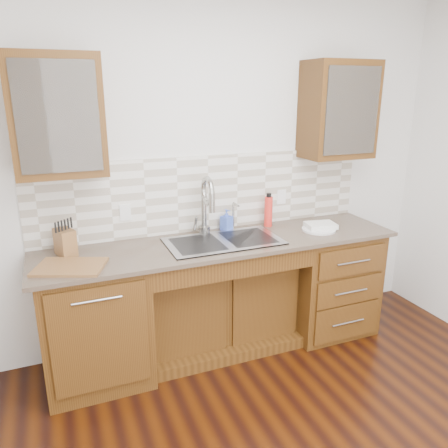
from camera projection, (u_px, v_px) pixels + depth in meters
name	position (u px, v px, depth m)	size (l,w,h in m)	color
wall_back	(205.00, 174.00, 3.43)	(4.00, 0.10, 2.70)	white
base_cabinet_left	(95.00, 321.00, 3.04)	(0.70, 0.62, 0.88)	#593014
base_cabinet_center	(218.00, 303.00, 3.48)	(1.20, 0.44, 0.70)	#593014
base_cabinet_right	(326.00, 279.00, 3.71)	(0.70, 0.62, 0.88)	#593014
countertop	(223.00, 243.00, 3.23)	(2.70, 0.65, 0.03)	#84705B
backsplash	(208.00, 193.00, 3.41)	(2.70, 0.02, 0.59)	beige
sink	(223.00, 253.00, 3.24)	(0.84, 0.46, 0.19)	#9E9EA5
faucet	(204.00, 209.00, 3.33)	(0.04, 0.04, 0.40)	#999993
filter_tap	(233.00, 215.00, 3.45)	(0.02, 0.02, 0.24)	#999993
upper_cabinet_left	(57.00, 116.00, 2.72)	(0.55, 0.34, 0.75)	#593014
upper_cabinet_right	(338.00, 110.00, 3.46)	(0.55, 0.34, 0.75)	#593014
outlet_left	(125.00, 212.00, 3.20)	(0.08, 0.01, 0.12)	white
outlet_right	(281.00, 197.00, 3.66)	(0.08, 0.01, 0.12)	white
soap_bottle	(227.00, 220.00, 3.45)	(0.08, 0.08, 0.17)	#4160CC
water_bottle	(268.00, 212.00, 3.54)	(0.07, 0.07, 0.24)	red
plate	(319.00, 229.00, 3.47)	(0.27, 0.27, 0.01)	silver
dish_towel	(321.00, 225.00, 3.49)	(0.23, 0.17, 0.04)	white
knife_block	(65.00, 242.00, 2.93)	(0.10, 0.16, 0.18)	brown
cutting_board	(70.00, 267.00, 2.73)	(0.41, 0.29, 0.02)	olive
cup_left_a	(49.00, 124.00, 2.71)	(0.13, 0.13, 0.11)	white
cup_left_b	(67.00, 125.00, 2.75)	(0.10, 0.10, 0.09)	white
cup_right_a	(323.00, 118.00, 3.43)	(0.11, 0.11, 0.09)	white
cup_right_b	(344.00, 117.00, 3.50)	(0.10, 0.10, 0.09)	white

